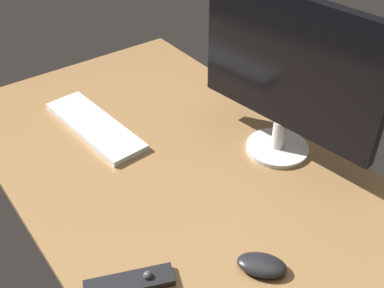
% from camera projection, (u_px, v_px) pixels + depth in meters
% --- Properties ---
extents(desk, '(1.40, 0.84, 0.02)m').
position_uv_depth(desk, '(173.00, 165.00, 1.32)').
color(desk, olive).
rests_on(desk, ground).
extents(monitor, '(0.54, 0.18, 0.46)m').
position_uv_depth(monitor, '(288.00, 71.00, 1.21)').
color(monitor, silver).
rests_on(monitor, desk).
extents(keyboard, '(0.41, 0.15, 0.02)m').
position_uv_depth(keyboard, '(95.00, 126.00, 1.44)').
color(keyboard, silver).
rests_on(keyboard, desk).
extents(computer_mouse, '(0.13, 0.12, 0.03)m').
position_uv_depth(computer_mouse, '(262.00, 265.00, 1.02)').
color(computer_mouse, black).
rests_on(computer_mouse, desk).
extents(media_remote, '(0.12, 0.19, 0.03)m').
position_uv_depth(media_remote, '(130.00, 283.00, 0.99)').
color(media_remote, black).
rests_on(media_remote, desk).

